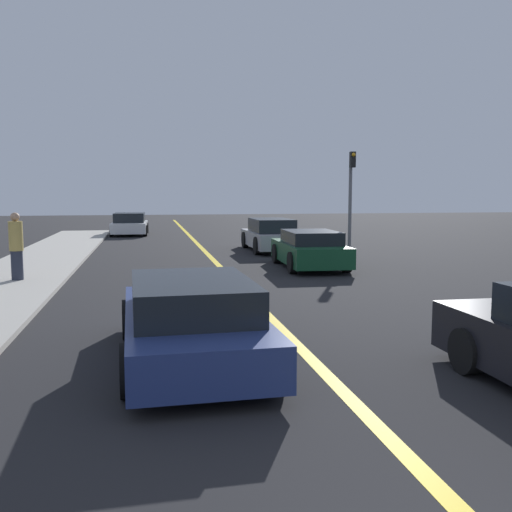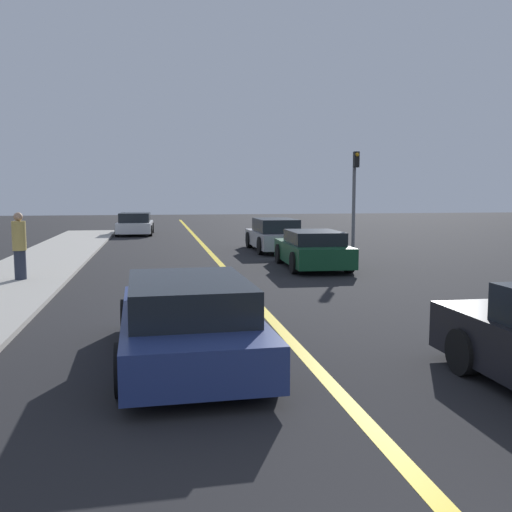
# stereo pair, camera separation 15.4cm
# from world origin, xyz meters

# --- Properties ---
(road_center_line) EXTENTS (0.20, 60.00, 0.01)m
(road_center_line) POSITION_xyz_m (0.00, 18.00, 0.00)
(road_center_line) COLOR gold
(road_center_line) RESTS_ON ground_plane
(sidewalk_left) EXTENTS (2.85, 33.53, 0.10)m
(sidewalk_left) POSITION_xyz_m (-5.87, 16.77, 0.05)
(sidewalk_left) COLOR #ADA89E
(sidewalk_left) RESTS_ON ground_plane
(car_ahead_center) EXTENTS (2.05, 4.48, 1.20)m
(car_ahead_center) POSITION_xyz_m (-1.69, 5.93, 0.59)
(car_ahead_center) COLOR navy
(car_ahead_center) RESTS_ON ground_plane
(car_far_distant) EXTENTS (1.99, 4.17, 1.19)m
(car_far_distant) POSITION_xyz_m (2.77, 15.32, 0.59)
(car_far_distant) COLOR #144728
(car_far_distant) RESTS_ON ground_plane
(car_parked_left_lot) EXTENTS (1.85, 4.49, 1.32)m
(car_parked_left_lot) POSITION_xyz_m (2.67, 20.70, 0.64)
(car_parked_left_lot) COLOR #9E9EA3
(car_parked_left_lot) RESTS_ON ground_plane
(car_oncoming_far) EXTENTS (2.08, 4.23, 1.25)m
(car_oncoming_far) POSITION_xyz_m (-3.25, 30.87, 0.60)
(car_oncoming_far) COLOR silver
(car_oncoming_far) RESTS_ON ground_plane
(pedestrian_mid_group) EXTENTS (0.35, 0.35, 1.76)m
(pedestrian_mid_group) POSITION_xyz_m (-5.65, 13.70, 0.99)
(pedestrian_mid_group) COLOR #282D3D
(pedestrian_mid_group) RESTS_ON sidewalk_left
(traffic_light) EXTENTS (0.18, 0.40, 3.81)m
(traffic_light) POSITION_xyz_m (4.88, 17.42, 2.36)
(traffic_light) COLOR slate
(traffic_light) RESTS_ON ground_plane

